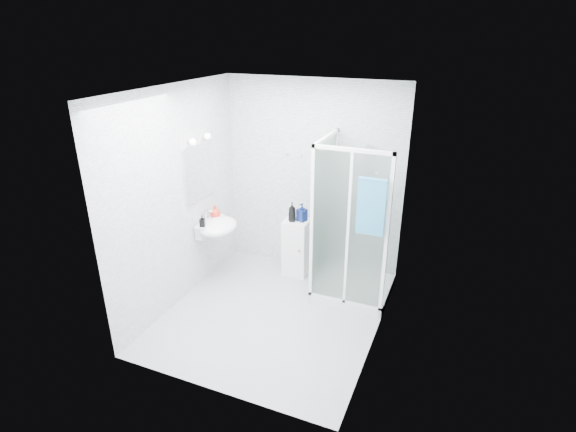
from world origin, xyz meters
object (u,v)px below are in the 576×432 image
at_px(wall_basin, 217,227).
at_px(hand_towel, 371,205).
at_px(storage_cabinet, 297,247).
at_px(shampoo_bottle_b, 302,212).
at_px(shower_enclosure, 347,264).
at_px(soap_dispenser_black, 202,221).
at_px(soap_dispenser_orange, 215,212).
at_px(shampoo_bottle_a, 292,212).

xyz_separation_m(wall_basin, hand_towel, (1.98, -0.09, 0.62)).
height_order(storage_cabinet, shampoo_bottle_b, shampoo_bottle_b).
xyz_separation_m(shower_enclosure, soap_dispenser_black, (-1.74, -0.51, 0.49)).
bearing_deg(wall_basin, shower_enclosure, 10.81).
bearing_deg(storage_cabinet, shower_enclosure, -21.24).
height_order(shower_enclosure, shampoo_bottle_b, shower_enclosure).
height_order(storage_cabinet, soap_dispenser_orange, soap_dispenser_orange).
bearing_deg(shampoo_bottle_b, soap_dispenser_orange, -153.97).
xyz_separation_m(soap_dispenser_orange, soap_dispenser_black, (-0.00, -0.30, -0.01)).
bearing_deg(soap_dispenser_black, storage_cabinet, 39.62).
bearing_deg(shampoo_bottle_b, shower_enclosure, -22.03).
height_order(wall_basin, shampoo_bottle_a, shampoo_bottle_a).
xyz_separation_m(wall_basin, shampoo_bottle_a, (0.82, 0.54, 0.13)).
height_order(hand_towel, shampoo_bottle_a, hand_towel).
distance_m(hand_towel, shampoo_bottle_b, 1.35).
xyz_separation_m(storage_cabinet, soap_dispenser_black, (-0.95, -0.79, 0.54)).
xyz_separation_m(shower_enclosure, hand_towel, (0.33, -0.40, 0.97)).
relative_size(wall_basin, soap_dispenser_orange, 3.19).
distance_m(shower_enclosure, shampoo_bottle_b, 0.90).
bearing_deg(soap_dispenser_black, wall_basin, 67.14).
height_order(hand_towel, shampoo_bottle_b, hand_towel).
bearing_deg(shampoo_bottle_b, shampoo_bottle_a, -150.40).
distance_m(wall_basin, shampoo_bottle_b, 1.12).
bearing_deg(storage_cabinet, shampoo_bottle_a, -131.47).
distance_m(wall_basin, storage_cabinet, 1.13).
relative_size(shower_enclosure, soap_dispenser_orange, 11.39).
distance_m(soap_dispenser_orange, soap_dispenser_black, 0.30).
height_order(shower_enclosure, hand_towel, shower_enclosure).
height_order(soap_dispenser_orange, soap_dispenser_black, soap_dispenser_orange).
relative_size(storage_cabinet, hand_towel, 1.23).
bearing_deg(shampoo_bottle_a, shampoo_bottle_b, 29.60).
relative_size(shower_enclosure, shampoo_bottle_a, 7.53).
bearing_deg(soap_dispenser_orange, shower_enclosure, 6.76).
distance_m(shower_enclosure, wall_basin, 1.72).
distance_m(hand_towel, soap_dispenser_orange, 2.12).
bearing_deg(soap_dispenser_orange, shampoo_bottle_b, 26.03).
xyz_separation_m(shower_enclosure, soap_dispenser_orange, (-1.73, -0.21, 0.50)).
bearing_deg(hand_towel, shower_enclosure, 129.24).
height_order(shampoo_bottle_a, shampoo_bottle_b, shampoo_bottle_a).
relative_size(storage_cabinet, shampoo_bottle_b, 3.22).
xyz_separation_m(shower_enclosure, shampoo_bottle_b, (-0.72, 0.29, 0.47)).
bearing_deg(hand_towel, storage_cabinet, 148.50).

